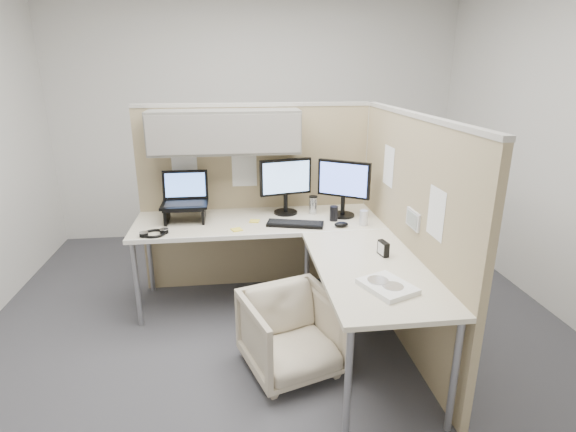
{
  "coord_description": "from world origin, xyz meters",
  "views": [
    {
      "loc": [
        -0.29,
        -2.92,
        1.91
      ],
      "look_at": [
        0.1,
        0.25,
        0.85
      ],
      "focal_mm": 28.0,
      "sensor_mm": 36.0,
      "label": 1
    }
  ],
  "objects": [
    {
      "name": "partition_right",
      "position": [
        0.9,
        -0.07,
        0.82
      ],
      "size": [
        0.07,
        2.03,
        1.63
      ],
      "color": "tan",
      "rests_on": "ground"
    },
    {
      "name": "ground",
      "position": [
        0.0,
        0.0,
        0.0
      ],
      "size": [
        4.5,
        4.5,
        0.0
      ],
      "primitive_type": "plane",
      "color": "#3A3A3F",
      "rests_on": "ground"
    },
    {
      "name": "desk_clock",
      "position": [
        0.66,
        -0.29,
        0.78
      ],
      "size": [
        0.06,
        0.1,
        0.1
      ],
      "rotation": [
        0.0,
        0.0,
        -1.38
      ],
      "color": "black",
      "rests_on": "desk"
    },
    {
      "name": "headphones",
      "position": [
        -0.89,
        0.29,
        0.74
      ],
      "size": [
        0.22,
        0.22,
        0.03
      ],
      "rotation": [
        0.0,
        0.0,
        0.37
      ],
      "color": "black",
      "rests_on": "desk"
    },
    {
      "name": "sticky_note_d",
      "position": [
        -0.14,
        0.5,
        0.73
      ],
      "size": [
        0.09,
        0.09,
        0.01
      ],
      "primitive_type": "cube",
      "rotation": [
        0.0,
        0.0,
        -0.24
      ],
      "color": "yellow",
      "rests_on": "desk"
    },
    {
      "name": "travel_mug",
      "position": [
        0.36,
        0.65,
        0.81
      ],
      "size": [
        0.07,
        0.07,
        0.15
      ],
      "color": "silver",
      "rests_on": "desk"
    },
    {
      "name": "partition_back",
      "position": [
        -0.22,
        0.83,
        1.1
      ],
      "size": [
        2.0,
        0.36,
        1.63
      ],
      "color": "tan",
      "rests_on": "ground"
    },
    {
      "name": "mouse",
      "position": [
        0.52,
        0.29,
        0.75
      ],
      "size": [
        0.12,
        0.08,
        0.04
      ],
      "primitive_type": "ellipsoid",
      "rotation": [
        0.0,
        0.0,
        0.07
      ],
      "color": "black",
      "rests_on": "desk"
    },
    {
      "name": "soda_can_silver",
      "position": [
        0.5,
        0.45,
        0.79
      ],
      "size": [
        0.07,
        0.07,
        0.12
      ],
      "primitive_type": "cylinder",
      "color": "black",
      "rests_on": "desk"
    },
    {
      "name": "desk",
      "position": [
        0.12,
        0.13,
        0.69
      ],
      "size": [
        2.0,
        1.98,
        0.73
      ],
      "color": "beige",
      "rests_on": "ground"
    },
    {
      "name": "monitor_left",
      "position": [
        0.13,
        0.68,
        1.0
      ],
      "size": [
        0.44,
        0.2,
        0.47
      ],
      "rotation": [
        0.0,
        0.0,
        0.21
      ],
      "color": "black",
      "rests_on": "desk"
    },
    {
      "name": "paper_stack",
      "position": [
        0.54,
        -0.74,
        0.75
      ],
      "size": [
        0.32,
        0.36,
        0.03
      ],
      "rotation": [
        0.0,
        0.0,
        0.4
      ],
      "color": "white",
      "rests_on": "desk"
    },
    {
      "name": "soda_can_green",
      "position": [
        0.71,
        0.31,
        0.79
      ],
      "size": [
        0.07,
        0.07,
        0.12
      ],
      "primitive_type": "cylinder",
      "color": "silver",
      "rests_on": "desk"
    },
    {
      "name": "office_chair",
      "position": [
        0.04,
        -0.41,
        0.29
      ],
      "size": [
        0.71,
        0.68,
        0.59
      ],
      "primitive_type": "imported",
      "rotation": [
        0.0,
        0.0,
        0.31
      ],
      "color": "#C0AF98",
      "rests_on": "ground"
    },
    {
      "name": "sticky_note_a",
      "position": [
        -0.29,
        0.32,
        0.73
      ],
      "size": [
        0.1,
        0.1,
        0.01
      ],
      "primitive_type": "cube",
      "rotation": [
        0.0,
        0.0,
        0.36
      ],
      "color": "yellow",
      "rests_on": "desk"
    },
    {
      "name": "keyboard",
      "position": [
        0.17,
        0.37,
        0.74
      ],
      "size": [
        0.46,
        0.26,
        0.02
      ],
      "primitive_type": "cube",
      "rotation": [
        0.0,
        0.0,
        -0.27
      ],
      "color": "black",
      "rests_on": "desk"
    },
    {
      "name": "monitor_right",
      "position": [
        0.6,
        0.55,
        1.0
      ],
      "size": [
        0.39,
        0.27,
        0.47
      ],
      "rotation": [
        0.0,
        0.0,
        -0.58
      ],
      "color": "black",
      "rests_on": "desk"
    },
    {
      "name": "laptop_station",
      "position": [
        -0.69,
        0.62,
        0.88
      ],
      "size": [
        0.37,
        0.31,
        0.38
      ],
      "color": "black",
      "rests_on": "desk"
    }
  ]
}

